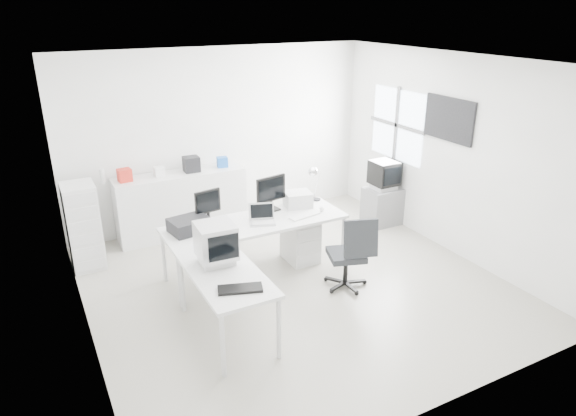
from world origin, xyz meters
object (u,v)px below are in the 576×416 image
crt_tv (384,175)px  drawer_pedestal (300,240)px  filing_cabinet (83,226)px  crt_monitor (216,244)px  sideboard (182,204)px  office_chair (346,251)px  tv_cabinet (382,206)px  inkjet_printer (190,225)px  main_desk (256,247)px  lcd_monitor_large (271,194)px  side_desk (227,303)px  laser_printer (298,199)px  laptop (262,215)px  lcd_monitor_small (208,207)px

crt_tv → drawer_pedestal: bearing=-164.3°
filing_cabinet → crt_monitor: bearing=-61.8°
crt_tv → sideboard: 3.24m
office_chair → tv_cabinet: 2.20m
office_chair → sideboard: sideboard is taller
inkjet_printer → main_desk: bearing=-15.7°
lcd_monitor_large → crt_tv: (2.17, 0.31, -0.16)m
main_desk → crt_tv: size_ratio=4.80×
side_desk → filing_cabinet: 2.62m
side_desk → lcd_monitor_large: bearing=48.4°
side_desk → laser_printer: size_ratio=3.89×
inkjet_printer → crt_tv: 3.40m
laptop → tv_cabinet: bearing=34.8°
crt_tv → sideboard: (-3.01, 1.14, -0.33)m
filing_cabinet → lcd_monitor_small: bearing=-35.2°
main_desk → office_chair: bearing=-45.1°
laser_printer → sideboard: (-1.24, 1.48, -0.36)m
lcd_monitor_large → crt_monitor: size_ratio=1.02×
main_desk → crt_monitor: bearing=-135.0°
sideboard → laser_printer: bearing=-50.1°
lcd_monitor_large → office_chair: size_ratio=0.48×
inkjet_printer → tv_cabinet: 3.44m
inkjet_printer → laptop: (0.90, -0.20, 0.03)m
main_desk → side_desk: (-0.85, -1.10, 0.00)m
inkjet_printer → crt_monitor: crt_monitor is taller
drawer_pedestal → laser_printer: (0.05, 0.17, 0.55)m
side_desk → office_chair: office_chair is taller
lcd_monitor_small → drawer_pedestal: bearing=-19.2°
lcd_monitor_small → crt_monitor: 1.14m
inkjet_printer → filing_cabinet: (-1.13, 1.16, -0.24)m
lcd_monitor_large → office_chair: (0.51, -1.11, -0.49)m
main_desk → tv_cabinet: 2.58m
office_chair → tv_cabinet: size_ratio=1.63×
main_desk → side_desk: bearing=-127.7°
inkjet_printer → lcd_monitor_small: 0.36m
filing_cabinet → lcd_monitor_large: bearing=-23.4°
drawer_pedestal → lcd_monitor_small: (-1.25, 0.20, 0.67)m
crt_tv → crt_monitor: bearing=-157.3°
lcd_monitor_large → laptop: size_ratio=1.29×
lcd_monitor_small → crt_tv: (3.07, 0.31, -0.14)m
side_desk → laser_printer: 2.13m
laptop → crt_tv: 2.56m
lcd_monitor_small → crt_monitor: (-0.30, -1.10, 0.01)m
tv_cabinet → crt_monitor: bearing=-157.3°
office_chair → lcd_monitor_small: bearing=160.1°
drawer_pedestal → crt_monitor: crt_monitor is taller
crt_monitor → sideboard: bearing=85.2°
laptop → crt_tv: size_ratio=0.74×
tv_cabinet → crt_tv: bearing=0.0°
drawer_pedestal → filing_cabinet: (-2.68, 1.21, 0.30)m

